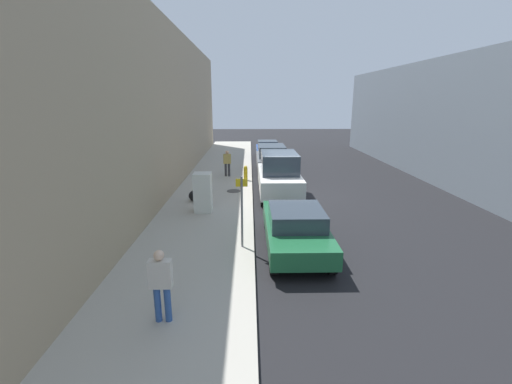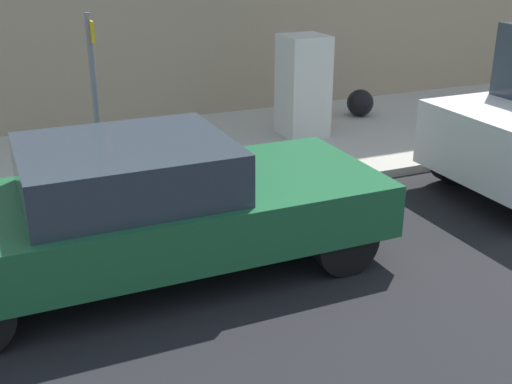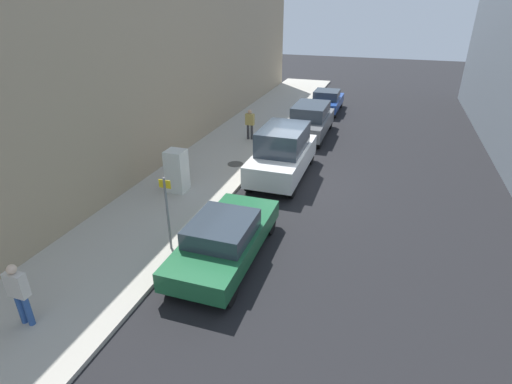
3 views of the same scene
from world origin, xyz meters
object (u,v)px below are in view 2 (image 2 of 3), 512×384
object	(u,v)px
discarded_refrigerator	(303,86)
trash_bag	(360,103)
street_sign_post	(96,101)
parked_sedan_green	(148,206)

from	to	relation	value
discarded_refrigerator	trash_bag	world-z (taller)	discarded_refrigerator
discarded_refrigerator	trash_bag	distance (m)	1.74
street_sign_post	trash_bag	xyz separation A→B (m)	(-2.32, 5.12, -1.04)
trash_bag	parked_sedan_green	world-z (taller)	parked_sedan_green
discarded_refrigerator	street_sign_post	world-z (taller)	street_sign_post
discarded_refrigerator	street_sign_post	xyz separation A→B (m)	(1.69, -3.60, 0.48)
street_sign_post	parked_sedan_green	size ratio (longest dim) A/B	0.49
street_sign_post	trash_bag	size ratio (longest dim) A/B	4.70
discarded_refrigerator	street_sign_post	distance (m)	4.01
discarded_refrigerator	parked_sedan_green	distance (m)	4.85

